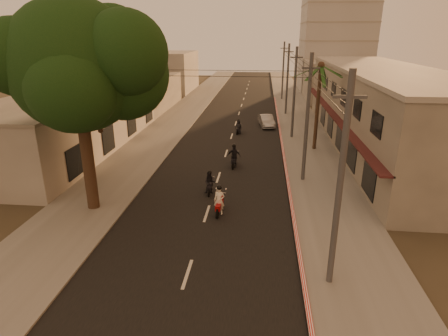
{
  "coord_description": "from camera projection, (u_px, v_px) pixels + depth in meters",
  "views": [
    {
      "loc": [
        3.07,
        -17.89,
        10.14
      ],
      "look_at": [
        0.68,
        5.49,
        1.68
      ],
      "focal_mm": 30.0,
      "sensor_mm": 36.0,
      "label": 1
    }
  ],
  "objects": [
    {
      "name": "parked_car",
      "position": [
        266.0,
        121.0,
        43.09
      ],
      "size": [
        2.73,
        4.5,
        1.33
      ],
      "primitive_type": "imported",
      "rotation": [
        0.0,
        0.0,
        0.17
      ],
      "color": "#96989D",
      "rests_on": "ground"
    },
    {
      "name": "left_building",
      "position": [
        74.0,
        122.0,
        34.04
      ],
      "size": [
        8.2,
        24.2,
        5.2
      ],
      "color": "#A9A499",
      "rests_on": "ground"
    },
    {
      "name": "palm_tree",
      "position": [
        321.0,
        70.0,
        32.26
      ],
      "size": [
        5.0,
        5.0,
        8.2
      ],
      "color": "black",
      "rests_on": "ground"
    },
    {
      "name": "scooter_far_a",
      "position": [
        239.0,
        127.0,
        39.95
      ],
      "size": [
        0.91,
        1.63,
        1.61
      ],
      "rotation": [
        0.0,
        0.0,
        -0.17
      ],
      "color": "black",
      "rests_on": "ground"
    },
    {
      "name": "curb_stripe",
      "position": [
        283.0,
        151.0,
        33.99
      ],
      "size": [
        0.2,
        60.0,
        0.2
      ],
      "primitive_type": "cube",
      "color": "red",
      "rests_on": "ground"
    },
    {
      "name": "distant_tower",
      "position": [
        338.0,
        11.0,
        66.61
      ],
      "size": [
        12.1,
        12.1,
        28.0
      ],
      "color": "#B7B5B2",
      "rests_on": "ground"
    },
    {
      "name": "sidewalk_right",
      "position": [
        304.0,
        138.0,
        38.45
      ],
      "size": [
        5.0,
        140.0,
        0.12
      ],
      "primitive_type": "cube",
      "color": "slate",
      "rests_on": "ground"
    },
    {
      "name": "scooter_mid_a",
      "position": [
        210.0,
        183.0,
        24.94
      ],
      "size": [
        0.78,
        1.7,
        1.66
      ],
      "rotation": [
        0.0,
        0.0,
        0.01
      ],
      "color": "black",
      "rests_on": "ground"
    },
    {
      "name": "filler_right",
      "position": [
        331.0,
        81.0,
        60.23
      ],
      "size": [
        8.0,
        14.0,
        6.0
      ],
      "primitive_type": "cube",
      "color": "#A9A499",
      "rests_on": "ground"
    },
    {
      "name": "filler_left_far",
      "position": [
        171.0,
        72.0,
        69.3
      ],
      "size": [
        8.0,
        14.0,
        7.0
      ],
      "primitive_type": "cube",
      "color": "#A9A499",
      "rests_on": "ground"
    },
    {
      "name": "broadleaf_tree",
      "position": [
        84.0,
        66.0,
        20.24
      ],
      "size": [
        9.6,
        8.7,
        12.1
      ],
      "color": "black",
      "rests_on": "ground"
    },
    {
      "name": "utility_poles",
      "position": [
        296.0,
        73.0,
        36.38
      ],
      "size": [
        1.2,
        48.26,
        9.0
      ],
      "color": "#38383A",
      "rests_on": "ground"
    },
    {
      "name": "ground",
      "position": [
        201.0,
        230.0,
        20.47
      ],
      "size": [
        160.0,
        160.0,
        0.0
      ],
      "primitive_type": "plane",
      "color": "#383023",
      "rests_on": "ground"
    },
    {
      "name": "filler_left_near",
      "position": [
        141.0,
        93.0,
        52.89
      ],
      "size": [
        8.0,
        14.0,
        4.4
      ],
      "primitive_type": "cube",
      "color": "#A9A499",
      "rests_on": "ground"
    },
    {
      "name": "road",
      "position": [
        232.0,
        136.0,
        39.19
      ],
      "size": [
        10.0,
        140.0,
        0.02
      ],
      "primitive_type": "cube",
      "color": "black",
      "rests_on": "ground"
    },
    {
      "name": "scooter_red",
      "position": [
        219.0,
        201.0,
        22.07
      ],
      "size": [
        0.76,
        1.9,
        1.86
      ],
      "rotation": [
        0.0,
        0.0,
        -0.08
      ],
      "color": "black",
      "rests_on": "ground"
    },
    {
      "name": "sidewalk_left",
      "position": [
        162.0,
        134.0,
        39.89
      ],
      "size": [
        5.0,
        140.0,
        0.12
      ],
      "primitive_type": "cube",
      "color": "slate",
      "rests_on": "ground"
    },
    {
      "name": "scooter_mid_b",
      "position": [
        234.0,
        157.0,
        29.95
      ],
      "size": [
        1.12,
        1.96,
        1.93
      ],
      "rotation": [
        0.0,
        0.0,
        -0.06
      ],
      "color": "black",
      "rests_on": "ground"
    },
    {
      "name": "shophouse_row",
      "position": [
        380.0,
        108.0,
        34.74
      ],
      "size": [
        8.8,
        34.2,
        7.3
      ],
      "color": "gray",
      "rests_on": "ground"
    }
  ]
}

